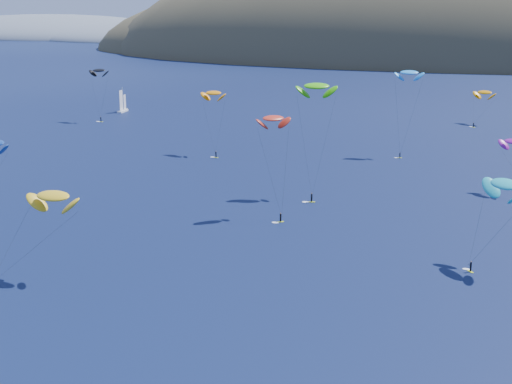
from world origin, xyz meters
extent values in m
ellipsoid|color=#3D3526|center=(20.00, 560.00, -12.60)|extent=(600.00, 300.00, 210.00)
ellipsoid|color=#3D3526|center=(-140.00, 590.00, -7.20)|extent=(340.00, 240.00, 120.00)
ellipsoid|color=slate|center=(-480.00, 760.00, -3.60)|extent=(400.00, 240.00, 60.00)
ellipsoid|color=slate|center=(-340.00, 720.00, -2.64)|extent=(240.00, 180.00, 44.00)
cube|color=white|center=(-102.38, 215.17, 0.32)|extent=(2.06, 6.95, 0.83)
cylinder|color=white|center=(-102.38, 215.63, 5.15)|extent=(0.13, 0.13, 9.65)
cube|color=#EAFD1C|center=(-37.24, 144.82, 0.04)|extent=(1.47, 0.65, 0.08)
cylinder|color=black|center=(-37.24, 144.82, 0.93)|extent=(0.33, 0.33, 1.52)
sphere|color=#8C6047|center=(-37.24, 144.82, 1.82)|extent=(0.26, 0.26, 0.26)
ellipsoid|color=orange|center=(-40.10, 151.32, 17.68)|extent=(8.23, 4.89, 4.31)
ellipsoid|color=gold|center=(-31.59, 52.45, 13.51)|extent=(9.21, 4.60, 5.04)
cube|color=#EAFD1C|center=(-0.99, 107.01, 0.04)|extent=(1.65, 0.93, 0.09)
cylinder|color=black|center=(-0.99, 107.01, 1.04)|extent=(0.37, 0.37, 1.70)
sphere|color=#8C6047|center=(-0.99, 107.01, 2.03)|extent=(0.29, 0.29, 0.29)
ellipsoid|color=#3DBE0A|center=(-2.17, 115.44, 24.97)|extent=(9.79, 6.75, 4.99)
cube|color=#EAFD1C|center=(13.38, 159.48, 0.03)|extent=(1.30, 0.59, 0.07)
cylinder|color=black|center=(13.38, 159.48, 0.82)|extent=(0.29, 0.29, 1.34)
sphere|color=#8C6047|center=(13.38, 159.48, 1.60)|extent=(0.23, 0.23, 0.23)
ellipsoid|color=#1E8AE8|center=(14.25, 165.45, 23.78)|extent=(8.45, 5.08, 4.41)
cube|color=#EAFD1C|center=(33.41, 73.29, 0.04)|extent=(1.14, 1.36, 0.08)
cylinder|color=black|center=(33.41, 73.29, 0.91)|extent=(0.33, 0.33, 1.48)
sphere|color=#8C6047|center=(33.41, 73.29, 1.77)|extent=(0.25, 0.25, 0.25)
ellipsoid|color=#1CA3B4|center=(37.76, 77.99, 14.28)|extent=(9.24, 10.39, 5.35)
cube|color=#EAFD1C|center=(-3.90, 90.76, 0.04)|extent=(1.41, 1.26, 0.08)
cylinder|color=black|center=(-3.90, 90.76, 0.96)|extent=(0.34, 0.34, 1.57)
sphere|color=#8C6047|center=(-3.90, 90.76, 1.88)|extent=(0.26, 0.26, 0.26)
ellipsoid|color=red|center=(-7.06, 96.28, 20.36)|extent=(7.67, 7.15, 4.01)
cube|color=#EAFD1C|center=(33.44, 218.38, 0.04)|extent=(1.31, 0.99, 0.07)
cylinder|color=black|center=(33.44, 218.38, 0.85)|extent=(0.30, 0.30, 1.39)
sphere|color=#8C6047|center=(33.44, 218.38, 1.66)|extent=(0.23, 0.23, 0.23)
ellipsoid|color=orange|center=(36.47, 228.23, 11.35)|extent=(9.40, 7.84, 4.78)
cube|color=#EAFD1C|center=(-99.16, 191.14, 0.04)|extent=(1.51, 0.52, 0.08)
cylinder|color=black|center=(-99.16, 191.14, 0.98)|extent=(0.35, 0.35, 1.59)
sphere|color=#8C6047|center=(-99.16, 191.14, 1.90)|extent=(0.27, 0.27, 0.27)
ellipsoid|color=black|center=(-100.32, 193.88, 18.67)|extent=(7.84, 4.00, 4.27)
camera|label=1|loc=(30.90, -43.35, 43.82)|focal=50.00mm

